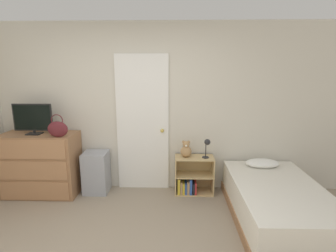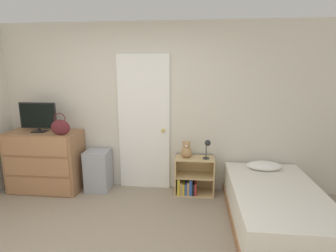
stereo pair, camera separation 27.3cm
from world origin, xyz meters
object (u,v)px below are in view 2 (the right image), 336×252
object	(u,v)px
bed	(276,207)
teddy_bear	(186,150)
bookshelf	(191,179)
handbag	(60,127)
tv	(38,117)
desk_lamp	(207,145)
dresser	(46,161)
storage_bin	(98,170)

from	to	relation	value
bed	teddy_bear	bearing A→B (deg)	146.24
bookshelf	bed	xyz separation A→B (m)	(1.03, -0.75, 0.01)
handbag	bookshelf	distance (m)	2.07
teddy_bear	bed	distance (m)	1.41
tv	desk_lamp	xyz separation A→B (m)	(2.53, 0.07, -0.39)
dresser	handbag	distance (m)	0.72
handbag	storage_bin	bearing A→B (deg)	30.76
teddy_bear	bed	xyz separation A→B (m)	(1.11, -0.74, -0.45)
bookshelf	teddy_bear	world-z (taller)	teddy_bear
bookshelf	dresser	bearing A→B (deg)	-177.38
tv	handbag	distance (m)	0.46
desk_lamp	handbag	bearing A→B (deg)	-173.81
storage_bin	bookshelf	bearing A→B (deg)	0.80
tv	bed	xyz separation A→B (m)	(3.33, -0.63, -0.93)
teddy_bear	bed	size ratio (longest dim) A/B	0.14
tv	desk_lamp	distance (m)	2.56
teddy_bear	storage_bin	bearing A→B (deg)	-179.24
bed	handbag	bearing A→B (deg)	170.75
storage_bin	teddy_bear	distance (m)	1.42
handbag	tv	bearing A→B (deg)	160.09
desk_lamp	bed	distance (m)	1.20
dresser	desk_lamp	size ratio (longest dim) A/B	3.74
dresser	storage_bin	xyz separation A→B (m)	(0.80, 0.08, -0.15)
handbag	storage_bin	size ratio (longest dim) A/B	0.51
tv	bookshelf	distance (m)	2.49
storage_bin	bed	bearing A→B (deg)	-16.27
bookshelf	bed	bearing A→B (deg)	-35.93
teddy_bear	desk_lamp	world-z (taller)	desk_lamp
teddy_bear	tv	bearing A→B (deg)	-176.98
dresser	teddy_bear	xyz separation A→B (m)	(2.18, 0.10, 0.21)
handbag	bed	xyz separation A→B (m)	(2.91, -0.47, -0.82)
handbag	desk_lamp	size ratio (longest dim) A/B	1.11
dresser	storage_bin	distance (m)	0.82
bookshelf	teddy_bear	bearing A→B (deg)	-178.70
storage_bin	teddy_bear	bearing A→B (deg)	0.76
storage_bin	handbag	bearing A→B (deg)	-149.24
dresser	bed	distance (m)	3.36
dresser	desk_lamp	world-z (taller)	dresser
handbag	dresser	bearing A→B (deg)	156.13
handbag	bookshelf	size ratio (longest dim) A/B	0.55
dresser	bookshelf	xyz separation A→B (m)	(2.26, 0.10, -0.25)
bed	bookshelf	bearing A→B (deg)	144.07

